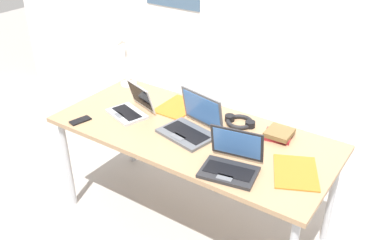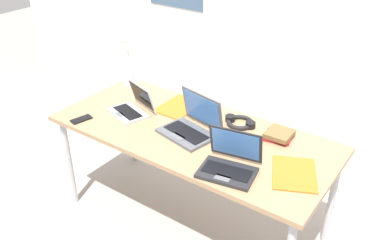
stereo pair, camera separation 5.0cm
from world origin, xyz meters
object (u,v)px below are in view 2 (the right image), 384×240
(laptop_near_mouse, at_px, (132,108))
(computer_mouse, at_px, (257,148))
(cell_phone, at_px, (81,119))
(book_stack, at_px, (279,135))
(desk_lamp, at_px, (126,61))
(laptop_front_right, at_px, (230,164))
(paper_folder_far_corner, at_px, (294,174))
(headphones, at_px, (240,122))
(paper_folder_back_left, at_px, (179,107))
(laptop_front_left, at_px, (192,126))

(laptop_near_mouse, relative_size, computer_mouse, 3.39)
(cell_phone, distance_m, book_stack, 1.28)
(laptop_near_mouse, relative_size, cell_phone, 2.39)
(desk_lamp, height_order, laptop_front_right, desk_lamp)
(desk_lamp, height_order, cell_phone, desk_lamp)
(paper_folder_far_corner, bearing_deg, laptop_near_mouse, 179.29)
(desk_lamp, height_order, headphones, desk_lamp)
(headphones, bearing_deg, paper_folder_far_corner, -30.93)
(computer_mouse, bearing_deg, desk_lamp, 157.14)
(book_stack, xyz_separation_m, paper_folder_far_corner, (0.23, -0.29, -0.02))
(cell_phone, height_order, paper_folder_far_corner, cell_phone)
(computer_mouse, relative_size, paper_folder_far_corner, 0.31)
(laptop_front_right, relative_size, paper_folder_back_left, 1.10)
(laptop_front_left, distance_m, laptop_front_right, 0.44)
(cell_phone, height_order, book_stack, book_stack)
(computer_mouse, bearing_deg, paper_folder_far_corner, -31.33)
(laptop_near_mouse, distance_m, cell_phone, 0.34)
(desk_lamp, bearing_deg, laptop_front_left, -20.10)
(cell_phone, bearing_deg, desk_lamp, 115.71)
(computer_mouse, height_order, paper_folder_far_corner, computer_mouse)
(laptop_near_mouse, distance_m, paper_folder_back_left, 0.33)
(paper_folder_far_corner, bearing_deg, desk_lamp, 167.71)
(computer_mouse, bearing_deg, laptop_front_left, 176.33)
(laptop_front_left, xyz_separation_m, computer_mouse, (0.42, 0.06, -0.03))
(computer_mouse, distance_m, paper_folder_far_corner, 0.29)
(paper_folder_far_corner, bearing_deg, laptop_front_left, 177.37)
(laptop_front_right, relative_size, paper_folder_far_corner, 1.10)
(headphones, bearing_deg, cell_phone, -147.93)
(desk_lamp, distance_m, laptop_front_left, 0.88)
(computer_mouse, bearing_deg, laptop_front_right, -108.22)
(laptop_near_mouse, height_order, paper_folder_back_left, laptop_near_mouse)
(computer_mouse, xyz_separation_m, headphones, (-0.23, 0.21, -0.00))
(computer_mouse, relative_size, paper_folder_back_left, 0.31)
(cell_phone, bearing_deg, paper_folder_back_left, 64.91)
(desk_lamp, height_order, paper_folder_far_corner, desk_lamp)
(laptop_front_right, xyz_separation_m, computer_mouse, (0.03, 0.27, -0.03))
(laptop_front_right, height_order, paper_folder_back_left, laptop_front_right)
(laptop_front_left, distance_m, headphones, 0.33)
(headphones, relative_size, paper_folder_far_corner, 0.69)
(laptop_front_left, height_order, book_stack, laptop_front_left)
(laptop_front_left, bearing_deg, laptop_near_mouse, -177.92)
(paper_folder_back_left, bearing_deg, computer_mouse, -13.65)
(desk_lamp, distance_m, headphones, 1.02)
(laptop_front_left, distance_m, book_stack, 0.54)
(computer_mouse, distance_m, cell_phone, 1.17)
(cell_phone, relative_size, paper_folder_far_corner, 0.44)
(laptop_near_mouse, height_order, paper_folder_far_corner, laptop_near_mouse)
(cell_phone, height_order, headphones, headphones)
(headphones, distance_m, paper_folder_far_corner, 0.59)
(laptop_front_right, distance_m, paper_folder_back_left, 0.80)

